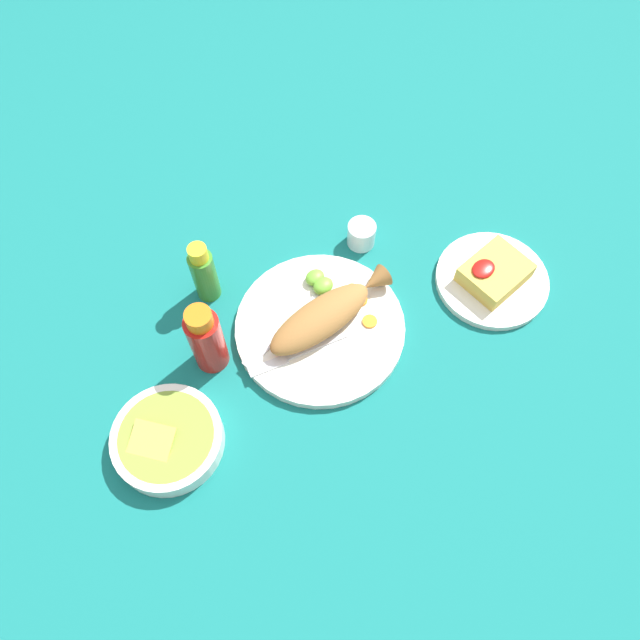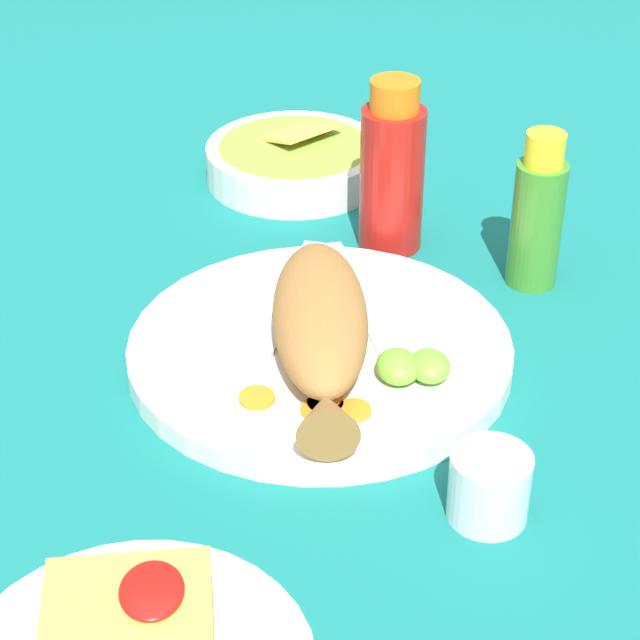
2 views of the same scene
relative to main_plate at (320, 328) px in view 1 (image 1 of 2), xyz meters
name	(u,v)px [view 1 (image 1 of 2)]	position (x,y,z in m)	size (l,w,h in m)	color
ground_plane	(320,330)	(0.00, 0.00, -0.01)	(4.00, 4.00, 0.00)	#146B66
main_plate	(320,328)	(0.00, 0.00, 0.00)	(0.30, 0.30, 0.02)	white
fried_fish	(326,315)	(-0.01, 0.00, 0.03)	(0.26, 0.09, 0.05)	#996633
fork_near	(292,356)	(0.08, 0.01, 0.01)	(0.18, 0.07, 0.00)	silver
fork_far	(277,335)	(0.07, -0.04, 0.01)	(0.19, 0.04, 0.00)	silver
carrot_slice_near	(370,321)	(-0.07, 0.05, 0.01)	(0.03, 0.03, 0.00)	orange
carrot_slice_mid	(361,300)	(-0.09, 0.01, 0.01)	(0.03, 0.03, 0.00)	orange
carrot_slice_far	(356,300)	(-0.08, 0.01, 0.01)	(0.03, 0.03, 0.00)	orange
carrot_slice_extra	(352,289)	(-0.09, -0.01, 0.01)	(0.02, 0.02, 0.00)	orange
lime_wedge_main	(323,286)	(-0.05, -0.05, 0.02)	(0.04, 0.03, 0.02)	#6BB233
lime_wedge_side	(315,277)	(-0.06, -0.08, 0.02)	(0.04, 0.03, 0.02)	#6BB233
hot_sauce_bottle_red	(206,339)	(0.18, -0.08, 0.07)	(0.06, 0.06, 0.16)	#B21914
hot_sauce_bottle_green	(204,273)	(0.10, -0.20, 0.06)	(0.04, 0.04, 0.14)	#3D8428
salt_cup	(361,235)	(-0.19, -0.09, 0.01)	(0.05, 0.05, 0.05)	silver
side_plate_fries	(492,280)	(-0.31, 0.14, 0.00)	(0.21, 0.21, 0.01)	white
fries_pile	(495,272)	(-0.31, 0.14, 0.02)	(0.11, 0.09, 0.04)	gold
guacamole_bowl	(168,439)	(0.32, -0.01, 0.01)	(0.18, 0.18, 0.05)	white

